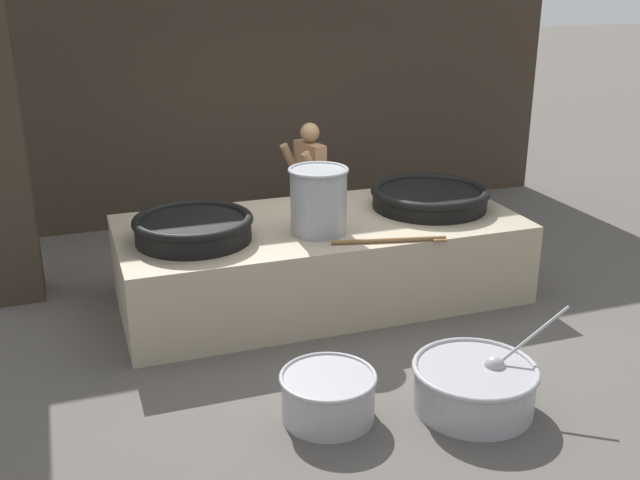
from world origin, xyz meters
TOP-DOWN VIEW (x-y plane):
  - ground_plane at (0.00, 0.00)m, footprint 60.00×60.00m
  - back_wall at (0.00, 2.84)m, footprint 8.37×0.24m
  - hearth_platform at (0.00, 0.00)m, footprint 3.82×1.73m
  - giant_wok_near at (-1.23, -0.14)m, footprint 1.06×1.06m
  - giant_wok_far at (1.18, 0.04)m, footprint 1.19×1.19m
  - stock_pot at (-0.12, -0.31)m, footprint 0.55×0.55m
  - stirring_paddle at (0.43, -0.78)m, footprint 1.01×0.29m
  - cook at (0.27, 1.12)m, footprint 0.42×0.59m
  - prep_bowl_vegetables at (0.40, -2.26)m, footprint 1.20×0.92m
  - prep_bowl_meat at (-0.65, -2.03)m, footprint 0.70×0.70m

SIDE VIEW (x-z plane):
  - ground_plane at x=0.00m, z-range 0.00..0.00m
  - prep_bowl_meat at x=-0.65m, z-range 0.02..0.36m
  - prep_bowl_vegetables at x=0.40m, z-range -0.17..0.56m
  - hearth_platform at x=0.00m, z-range 0.00..0.78m
  - stirring_paddle at x=0.43m, z-range 0.78..0.82m
  - cook at x=0.27m, z-range 0.06..1.56m
  - giant_wok_far at x=1.18m, z-range 0.79..1.00m
  - giant_wok_near at x=-1.23m, z-range 0.79..1.02m
  - stock_pot at x=-0.12m, z-range 0.79..1.40m
  - back_wall at x=0.00m, z-range 0.00..4.22m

